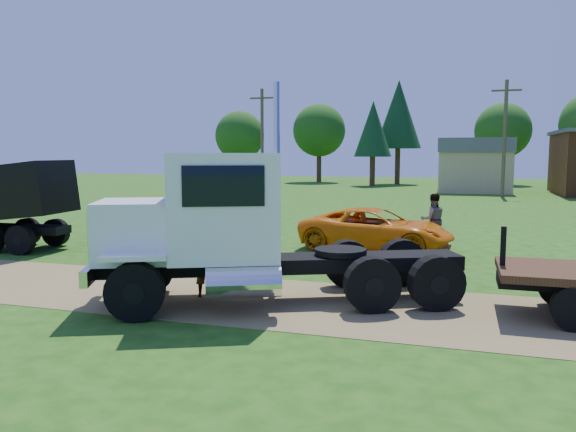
% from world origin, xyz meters
% --- Properties ---
extents(ground, '(140.00, 140.00, 0.00)m').
position_xyz_m(ground, '(0.00, 0.00, 0.00)').
color(ground, '#1D4A10').
rests_on(ground, ground).
extents(dirt_track, '(120.00, 4.20, 0.01)m').
position_xyz_m(dirt_track, '(0.00, 0.00, 0.01)').
color(dirt_track, olive).
rests_on(dirt_track, ground).
extents(white_semi_tractor, '(8.33, 5.65, 5.00)m').
position_xyz_m(white_semi_tractor, '(-1.91, -0.47, 1.71)').
color(white_semi_tractor, black).
rests_on(white_semi_tractor, ground).
extents(orange_pickup, '(5.52, 3.02, 1.47)m').
position_xyz_m(orange_pickup, '(0.21, 7.54, 0.73)').
color(orange_pickup, orange).
rests_on(orange_pickup, ground).
extents(spectator_a, '(0.71, 0.61, 1.65)m').
position_xyz_m(spectator_a, '(-2.63, -0.10, 0.83)').
color(spectator_a, '#999999').
rests_on(spectator_a, ground).
extents(spectator_b, '(1.11, 0.98, 1.91)m').
position_xyz_m(spectator_b, '(2.05, 9.13, 0.96)').
color(spectator_b, '#999999').
rests_on(spectator_b, ground).
extents(tan_shed, '(6.20, 5.40, 4.70)m').
position_xyz_m(tan_shed, '(4.00, 40.00, 2.42)').
color(tan_shed, tan).
rests_on(tan_shed, ground).
extents(utility_poles, '(42.20, 0.28, 9.00)m').
position_xyz_m(utility_poles, '(6.00, 35.00, 4.71)').
color(utility_poles, '#4B402B').
rests_on(utility_poles, ground).
extents(tree_row, '(55.55, 12.96, 11.37)m').
position_xyz_m(tree_row, '(4.10, 49.88, 6.27)').
color(tree_row, '#382216').
rests_on(tree_row, ground).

